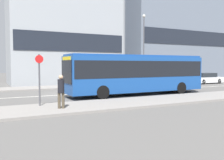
{
  "coord_description": "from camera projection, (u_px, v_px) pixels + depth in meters",
  "views": [
    {
      "loc": [
        -6.07,
        -19.23,
        2.38
      ],
      "look_at": [
        2.69,
        -2.13,
        1.21
      ],
      "focal_mm": 40.0,
      "sensor_mm": 36.0,
      "label": 1
    }
  ],
  "objects": [
    {
      "name": "apartment_block_right_tower",
      "position": [
        179.0,
        5.0,
        39.56
      ],
      "size": [
        17.3,
        4.45,
        23.76
      ],
      "color": "slate",
      "rests_on": "ground_plane"
    },
    {
      "name": "street_lamp",
      "position": [
        144.0,
        43.0,
        29.51
      ],
      "size": [
        0.36,
        0.36,
        8.18
      ],
      "color": "#4C4C51",
      "rests_on": "sidewalk_far"
    },
    {
      "name": "sidewalk_near",
      "position": [
        103.0,
        105.0,
        14.43
      ],
      "size": [
        44.0,
        3.5,
        0.13
      ],
      "color": "gray",
      "rests_on": "ground_plane"
    },
    {
      "name": "pedestrian_near_stop",
      "position": [
        61.0,
        89.0,
        12.83
      ],
      "size": [
        0.34,
        0.34,
        1.74
      ],
      "rotation": [
        0.0,
        0.0,
        -0.34
      ],
      "color": "#4C4233",
      "rests_on": "sidewalk_near"
    },
    {
      "name": "parked_car_0",
      "position": [
        175.0,
        80.0,
        29.04
      ],
      "size": [
        4.25,
        1.77,
        1.25
      ],
      "color": "maroon",
      "rests_on": "ground_plane"
    },
    {
      "name": "city_bus",
      "position": [
        137.0,
        72.0,
        19.88
      ],
      "size": [
        11.53,
        2.6,
        3.14
      ],
      "rotation": [
        0.0,
        0.0,
        -0.0
      ],
      "color": "#194793",
      "rests_on": "ground_plane"
    },
    {
      "name": "apartment_block_left_tower",
      "position": [
        65.0,
        12.0,
        32.35
      ],
      "size": [
        13.89,
        6.69,
        18.49
      ],
      "color": "#9EA3A8",
      "rests_on": "ground_plane"
    },
    {
      "name": "lane_centerline",
      "position": [
        70.0,
        94.0,
        19.99
      ],
      "size": [
        41.8,
        0.16,
        0.01
      ],
      "color": "silver",
      "rests_on": "ground_plane"
    },
    {
      "name": "parked_car_1",
      "position": [
        206.0,
        79.0,
        31.74
      ],
      "size": [
        4.46,
        1.79,
        1.36
      ],
      "color": "silver",
      "rests_on": "ground_plane"
    },
    {
      "name": "bus_stop_sign",
      "position": [
        39.0,
        76.0,
        13.65
      ],
      "size": [
        0.44,
        0.12,
        2.83
      ],
      "color": "#4C4C51",
      "rests_on": "sidewalk_near"
    },
    {
      "name": "ground_plane",
      "position": [
        70.0,
        95.0,
        19.99
      ],
      "size": [
        120.0,
        120.0,
        0.0
      ],
      "primitive_type": "plane",
      "color": "#595654"
    },
    {
      "name": "sidewalk_far",
      "position": [
        51.0,
        87.0,
        25.53
      ],
      "size": [
        44.0,
        3.5,
        0.13
      ],
      "color": "gray",
      "rests_on": "ground_plane"
    }
  ]
}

